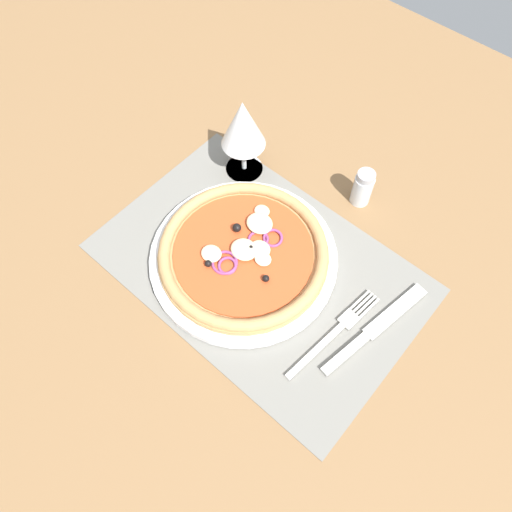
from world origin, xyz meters
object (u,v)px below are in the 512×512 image
(wine_glass, at_px, (243,126))
(plate, at_px, (244,258))
(pepper_shaker, at_px, (363,188))
(knife, at_px, (376,328))
(pizza, at_px, (244,252))
(fork, at_px, (338,330))

(wine_glass, bearing_deg, plate, -48.49)
(plate, distance_m, pepper_shaker, 0.22)
(knife, relative_size, wine_glass, 1.34)
(wine_glass, bearing_deg, knife, -16.04)
(pizza, height_order, wine_glass, wine_glass)
(pepper_shaker, bearing_deg, wine_glass, -158.05)
(knife, height_order, pepper_shaker, pepper_shaker)
(plate, height_order, knife, plate)
(pizza, bearing_deg, knife, 10.51)
(pizza, xyz_separation_m, wine_glass, (-0.12, 0.14, 0.07))
(fork, xyz_separation_m, knife, (0.04, 0.04, 0.00))
(plate, relative_size, pizza, 1.11)
(plate, height_order, wine_glass, wine_glass)
(fork, distance_m, wine_glass, 0.34)
(fork, relative_size, knife, 0.90)
(plate, bearing_deg, fork, 0.69)
(pizza, height_order, fork, pizza)
(plate, xyz_separation_m, wine_glass, (-0.12, 0.14, 0.09))
(fork, bearing_deg, wine_glass, 71.44)
(fork, height_order, pepper_shaker, pepper_shaker)
(fork, bearing_deg, pizza, 96.38)
(pizza, bearing_deg, pepper_shaker, 72.71)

